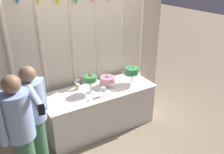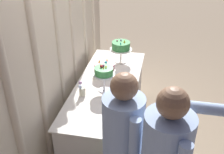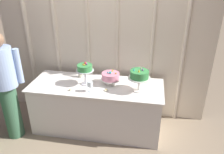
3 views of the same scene
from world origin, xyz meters
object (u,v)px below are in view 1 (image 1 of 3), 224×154
(cake_display_rightmost, at_px, (132,71))
(tealight_far_left, at_px, (89,100))
(cake_table, at_px, (100,109))
(tealight_near_left, at_px, (113,91))
(guest_man_dark_suit, at_px, (34,116))
(flower_vase, at_px, (77,85))
(wine_glass, at_px, (103,90))
(cake_display_leftmost, at_px, (90,79))
(guest_girl_blue_dress, at_px, (21,133))
(cake_display_center, at_px, (107,80))

(cake_display_rightmost, height_order, tealight_far_left, cake_display_rightmost)
(cake_table, height_order, tealight_near_left, tealight_near_left)
(guest_man_dark_suit, bearing_deg, flower_vase, 34.99)
(wine_glass, distance_m, flower_vase, 0.52)
(flower_vase, xyz_separation_m, guest_man_dark_suit, (-0.88, -0.62, 0.03))
(cake_table, bearing_deg, cake_display_leftmost, 179.20)
(cake_display_rightmost, relative_size, tealight_near_left, 6.65)
(cake_display_leftmost, height_order, guest_girl_blue_dress, guest_girl_blue_dress)
(guest_man_dark_suit, bearing_deg, tealight_far_left, 9.82)
(guest_girl_blue_dress, bearing_deg, guest_man_dark_suit, 55.69)
(flower_vase, relative_size, tealight_far_left, 4.33)
(guest_girl_blue_dress, bearing_deg, flower_vase, 40.69)
(wine_glass, bearing_deg, flower_vase, 122.22)
(cake_display_center, height_order, guest_girl_blue_dress, guest_girl_blue_dress)
(guest_girl_blue_dress, bearing_deg, tealight_far_left, 23.97)
(cake_display_rightmost, bearing_deg, cake_display_center, 161.37)
(cake_display_leftmost, xyz_separation_m, cake_display_center, (0.36, 0.08, -0.13))
(wine_glass, bearing_deg, tealight_far_left, -174.21)
(tealight_near_left, xyz_separation_m, guest_girl_blue_dress, (-1.60, -0.57, 0.14))
(cake_display_leftmost, distance_m, tealight_far_left, 0.37)
(tealight_near_left, bearing_deg, wine_glass, -165.89)
(tealight_near_left, distance_m, guest_man_dark_suit, 1.39)
(tealight_far_left, bearing_deg, wine_glass, 5.79)
(wine_glass, xyz_separation_m, tealight_far_left, (-0.28, -0.03, -0.10))
(cake_display_rightmost, distance_m, tealight_near_left, 0.51)
(tealight_far_left, bearing_deg, cake_table, 36.64)
(guest_man_dark_suit, bearing_deg, tealight_near_left, 9.67)
(tealight_near_left, bearing_deg, cake_display_rightmost, 11.39)
(cake_display_rightmost, distance_m, flower_vase, 0.99)
(tealight_near_left, relative_size, guest_man_dark_suit, 0.03)
(cake_display_center, relative_size, wine_glass, 1.86)
(cake_table, height_order, cake_display_leftmost, cake_display_leftmost)
(cake_display_leftmost, distance_m, flower_vase, 0.32)
(tealight_far_left, distance_m, tealight_near_left, 0.50)
(cake_display_rightmost, relative_size, tealight_far_left, 8.58)
(cake_table, distance_m, tealight_far_left, 0.56)
(flower_vase, relative_size, guest_man_dark_suit, 0.11)
(flower_vase, height_order, tealight_near_left, flower_vase)
(cake_table, xyz_separation_m, flower_vase, (-0.31, 0.23, 0.46))
(cake_display_rightmost, xyz_separation_m, tealight_far_left, (-0.94, -0.17, -0.22))
(cake_table, bearing_deg, wine_glass, -99.20)
(tealight_near_left, bearing_deg, cake_display_center, 84.18)
(wine_glass, height_order, flower_vase, flower_vase)
(cake_table, distance_m, guest_girl_blue_dress, 1.68)
(cake_table, distance_m, flower_vase, 0.60)
(guest_man_dark_suit, xyz_separation_m, guest_girl_blue_dress, (-0.23, -0.34, 0.04))
(cake_table, relative_size, flower_vase, 11.21)
(wine_glass, distance_m, guest_man_dark_suit, 1.17)
(wine_glass, height_order, tealight_near_left, wine_glass)
(flower_vase, bearing_deg, cake_display_rightmost, -17.47)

